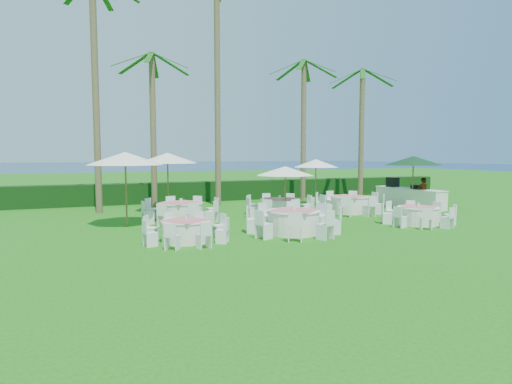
{
  "coord_description": "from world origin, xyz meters",
  "views": [
    {
      "loc": [
        -7.57,
        -13.74,
        2.87
      ],
      "look_at": [
        -0.85,
        2.92,
        1.3
      ],
      "focal_mm": 30.0,
      "sensor_mm": 36.0,
      "label": 1
    }
  ],
  "objects_px": {
    "buffet_table": "(409,197)",
    "staff_person": "(422,193)",
    "banquet_table_e": "(280,207)",
    "banquet_table_a": "(186,230)",
    "umbrella_a": "(125,159)",
    "umbrella_c": "(168,158)",
    "umbrella_d": "(316,163)",
    "umbrella_green": "(413,161)",
    "umbrella_b": "(285,171)",
    "banquet_table_c": "(418,215)",
    "banquet_table_b": "(293,221)",
    "banquet_table_f": "(350,204)",
    "banquet_table_d": "(181,211)"
  },
  "relations": [
    {
      "from": "buffet_table",
      "to": "staff_person",
      "type": "xyz_separation_m",
      "value": [
        0.08,
        -0.94,
        0.28
      ]
    },
    {
      "from": "banquet_table_e",
      "to": "banquet_table_a",
      "type": "bearing_deg",
      "value": -141.95
    },
    {
      "from": "buffet_table",
      "to": "staff_person",
      "type": "height_order",
      "value": "staff_person"
    },
    {
      "from": "umbrella_a",
      "to": "umbrella_c",
      "type": "xyz_separation_m",
      "value": [
        2.3,
        3.53,
        -0.01
      ]
    },
    {
      "from": "banquet_table_e",
      "to": "staff_person",
      "type": "distance_m",
      "value": 8.24
    },
    {
      "from": "umbrella_d",
      "to": "umbrella_green",
      "type": "distance_m",
      "value": 5.16
    },
    {
      "from": "umbrella_b",
      "to": "staff_person",
      "type": "xyz_separation_m",
      "value": [
        8.35,
        0.48,
        -1.32
      ]
    },
    {
      "from": "banquet_table_c",
      "to": "umbrella_c",
      "type": "height_order",
      "value": "umbrella_c"
    },
    {
      "from": "banquet_table_c",
      "to": "umbrella_b",
      "type": "distance_m",
      "value": 5.89
    },
    {
      "from": "banquet_table_e",
      "to": "umbrella_a",
      "type": "height_order",
      "value": "umbrella_a"
    },
    {
      "from": "banquet_table_c",
      "to": "umbrella_d",
      "type": "bearing_deg",
      "value": 95.11
    },
    {
      "from": "banquet_table_a",
      "to": "banquet_table_b",
      "type": "bearing_deg",
      "value": -0.0
    },
    {
      "from": "banquet_table_f",
      "to": "umbrella_a",
      "type": "distance_m",
      "value": 10.87
    },
    {
      "from": "banquet_table_f",
      "to": "buffet_table",
      "type": "distance_m",
      "value": 4.54
    },
    {
      "from": "banquet_table_a",
      "to": "staff_person",
      "type": "relative_size",
      "value": 1.73
    },
    {
      "from": "banquet_table_d",
      "to": "banquet_table_f",
      "type": "relative_size",
      "value": 1.0
    },
    {
      "from": "banquet_table_b",
      "to": "banquet_table_f",
      "type": "bearing_deg",
      "value": 37.72
    },
    {
      "from": "banquet_table_a",
      "to": "umbrella_b",
      "type": "bearing_deg",
      "value": 32.85
    },
    {
      "from": "umbrella_a",
      "to": "banquet_table_f",
      "type": "bearing_deg",
      "value": 0.83
    },
    {
      "from": "banquet_table_d",
      "to": "buffet_table",
      "type": "height_order",
      "value": "buffet_table"
    },
    {
      "from": "umbrella_c",
      "to": "buffet_table",
      "type": "distance_m",
      "value": 13.2
    },
    {
      "from": "umbrella_d",
      "to": "staff_person",
      "type": "relative_size",
      "value": 1.58
    },
    {
      "from": "umbrella_a",
      "to": "umbrella_b",
      "type": "distance_m",
      "value": 6.85
    },
    {
      "from": "banquet_table_c",
      "to": "banquet_table_d",
      "type": "bearing_deg",
      "value": 153.65
    },
    {
      "from": "banquet_table_d",
      "to": "banquet_table_c",
      "type": "bearing_deg",
      "value": -26.35
    },
    {
      "from": "banquet_table_b",
      "to": "banquet_table_d",
      "type": "bearing_deg",
      "value": 126.69
    },
    {
      "from": "banquet_table_f",
      "to": "umbrella_a",
      "type": "relative_size",
      "value": 1.12
    },
    {
      "from": "banquet_table_c",
      "to": "umbrella_d",
      "type": "relative_size",
      "value": 1.11
    },
    {
      "from": "umbrella_b",
      "to": "umbrella_green",
      "type": "height_order",
      "value": "umbrella_green"
    },
    {
      "from": "banquet_table_c",
      "to": "umbrella_green",
      "type": "relative_size",
      "value": 0.99
    },
    {
      "from": "banquet_table_b",
      "to": "banquet_table_c",
      "type": "relative_size",
      "value": 1.16
    },
    {
      "from": "banquet_table_d",
      "to": "banquet_table_f",
      "type": "xyz_separation_m",
      "value": [
        8.33,
        -0.35,
        0.0
      ]
    },
    {
      "from": "banquet_table_c",
      "to": "umbrella_a",
      "type": "xyz_separation_m",
      "value": [
        -11.21,
        3.91,
        2.33
      ]
    },
    {
      "from": "umbrella_green",
      "to": "banquet_table_b",
      "type": "bearing_deg",
      "value": -155.66
    },
    {
      "from": "staff_person",
      "to": "umbrella_b",
      "type": "bearing_deg",
      "value": 8.93
    },
    {
      "from": "banquet_table_e",
      "to": "buffet_table",
      "type": "distance_m",
      "value": 8.17
    },
    {
      "from": "banquet_table_b",
      "to": "umbrella_d",
      "type": "relative_size",
      "value": 1.28
    },
    {
      "from": "banquet_table_a",
      "to": "banquet_table_e",
      "type": "height_order",
      "value": "banquet_table_e"
    },
    {
      "from": "umbrella_b",
      "to": "banquet_table_e",
      "type": "bearing_deg",
      "value": 81.52
    },
    {
      "from": "banquet_table_a",
      "to": "staff_person",
      "type": "distance_m",
      "value": 14.17
    },
    {
      "from": "umbrella_c",
      "to": "staff_person",
      "type": "bearing_deg",
      "value": -15.04
    },
    {
      "from": "banquet_table_d",
      "to": "umbrella_green",
      "type": "relative_size",
      "value": 1.13
    },
    {
      "from": "umbrella_green",
      "to": "buffet_table",
      "type": "relative_size",
      "value": 0.66
    },
    {
      "from": "banquet_table_f",
      "to": "buffet_table",
      "type": "bearing_deg",
      "value": 11.03
    },
    {
      "from": "banquet_table_e",
      "to": "umbrella_d",
      "type": "relative_size",
      "value": 1.23
    },
    {
      "from": "umbrella_b",
      "to": "umbrella_a",
      "type": "bearing_deg",
      "value": 176.65
    },
    {
      "from": "banquet_table_d",
      "to": "banquet_table_e",
      "type": "relative_size",
      "value": 1.03
    },
    {
      "from": "buffet_table",
      "to": "banquet_table_a",
      "type": "bearing_deg",
      "value": -160.39
    },
    {
      "from": "banquet_table_b",
      "to": "umbrella_a",
      "type": "xyz_separation_m",
      "value": [
        -5.51,
        3.8,
        2.27
      ]
    },
    {
      "from": "banquet_table_f",
      "to": "umbrella_d",
      "type": "height_order",
      "value": "umbrella_d"
    }
  ]
}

